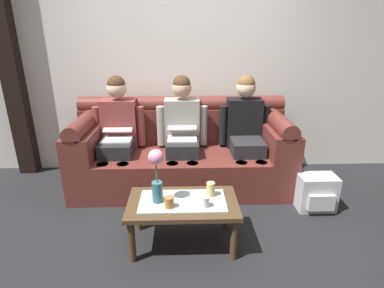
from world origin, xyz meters
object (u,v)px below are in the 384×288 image
(flower_vase, at_px, (157,172))
(cup_near_left, at_px, (211,189))
(couch, at_px, (182,153))
(coffee_table, at_px, (183,207))
(cup_far_center, at_px, (205,202))
(person_right, at_px, (245,128))
(person_left, at_px, (118,129))
(cup_near_right, at_px, (169,202))
(person_middle, at_px, (182,129))
(backpack_right, at_px, (316,193))

(flower_vase, xyz_separation_m, cup_near_left, (0.42, 0.08, -0.20))
(couch, distance_m, flower_vase, 1.14)
(coffee_table, relative_size, flower_vase, 2.00)
(cup_far_center, bearing_deg, coffee_table, 150.80)
(person_right, xyz_separation_m, cup_near_left, (-0.47, -1.00, -0.20))
(person_left, distance_m, cup_near_right, 1.33)
(couch, bearing_deg, cup_far_center, -81.69)
(couch, distance_m, person_middle, 0.29)
(person_middle, bearing_deg, person_left, 179.98)
(backpack_right, bearing_deg, couch, 155.55)
(person_left, height_order, cup_near_left, person_left)
(person_middle, height_order, cup_near_right, person_middle)
(cup_far_center, bearing_deg, backpack_right, 27.00)
(couch, distance_m, backpack_right, 1.45)
(cup_near_left, height_order, cup_far_center, cup_near_left)
(person_left, relative_size, person_right, 1.00)
(person_middle, height_order, cup_far_center, person_middle)
(coffee_table, xyz_separation_m, cup_near_left, (0.23, 0.07, 0.12))
(person_right, distance_m, cup_far_center, 1.30)
(couch, height_order, cup_near_right, couch)
(person_left, bearing_deg, cup_near_left, -47.38)
(cup_near_left, relative_size, cup_far_center, 1.38)
(person_left, distance_m, cup_far_center, 1.47)
(person_middle, relative_size, backpack_right, 3.41)
(couch, bearing_deg, person_right, -0.28)
(person_right, distance_m, backpack_right, 0.98)
(person_middle, bearing_deg, backpack_right, -24.29)
(person_middle, xyz_separation_m, flower_vase, (-0.20, -1.08, 0.00))
(flower_vase, bearing_deg, cup_near_left, 10.64)
(person_left, height_order, person_middle, same)
(couch, height_order, coffee_table, couch)
(cup_near_left, height_order, cup_near_right, cup_near_left)
(person_left, xyz_separation_m, cup_far_center, (0.86, -1.17, -0.21))
(person_middle, relative_size, cup_near_left, 10.70)
(coffee_table, distance_m, cup_far_center, 0.22)
(cup_near_left, bearing_deg, flower_vase, -169.36)
(couch, height_order, flower_vase, couch)
(couch, relative_size, flower_vase, 5.34)
(flower_vase, xyz_separation_m, cup_far_center, (0.37, -0.09, -0.22))
(flower_vase, height_order, backpack_right, flower_vase)
(couch, bearing_deg, flower_vase, -100.24)
(person_middle, xyz_separation_m, cup_near_left, (0.23, -1.00, -0.20))
(couch, distance_m, cup_near_left, 1.03)
(person_middle, bearing_deg, coffee_table, -90.00)
(person_left, bearing_deg, person_middle, -0.02)
(cup_near_right, bearing_deg, person_left, 116.81)
(couch, xyz_separation_m, flower_vase, (-0.20, -1.08, 0.29))
(person_middle, distance_m, cup_far_center, 1.20)
(flower_vase, bearing_deg, coffee_table, 2.23)
(flower_vase, bearing_deg, cup_near_right, -44.11)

